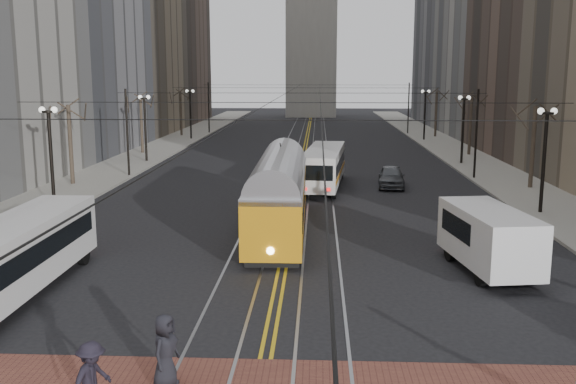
# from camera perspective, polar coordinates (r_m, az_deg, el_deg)

# --- Properties ---
(ground) EXTENTS (260.00, 260.00, 0.00)m
(ground) POSITION_cam_1_polar(r_m,az_deg,el_deg) (18.97, -1.77, -13.38)
(ground) COLOR black
(ground) RESTS_ON ground
(sidewalk_left) EXTENTS (5.00, 140.00, 0.15)m
(sidewalk_left) POSITION_cam_1_polar(r_m,az_deg,el_deg) (64.86, -11.96, 3.50)
(sidewalk_left) COLOR gray
(sidewalk_left) RESTS_ON ground
(sidewalk_right) EXTENTS (5.00, 140.00, 0.15)m
(sidewalk_right) POSITION_cam_1_polar(r_m,az_deg,el_deg) (64.22, 14.96, 3.30)
(sidewalk_right) COLOR gray
(sidewalk_right) RESTS_ON ground
(streetcar_rails) EXTENTS (4.80, 130.00, 0.02)m
(streetcar_rails) POSITION_cam_1_polar(r_m,az_deg,el_deg) (62.78, 1.43, 3.43)
(streetcar_rails) COLOR gray
(streetcar_rails) RESTS_ON ground
(centre_lines) EXTENTS (0.42, 130.00, 0.01)m
(centre_lines) POSITION_cam_1_polar(r_m,az_deg,el_deg) (62.78, 1.43, 3.44)
(centre_lines) COLOR gold
(centre_lines) RESTS_ON ground
(lamp_posts) EXTENTS (27.60, 57.20, 5.60)m
(lamp_posts) POSITION_cam_1_polar(r_m,az_deg,el_deg) (46.33, 0.98, 4.42)
(lamp_posts) COLOR black
(lamp_posts) RESTS_ON ground
(street_trees) EXTENTS (31.68, 53.28, 5.60)m
(street_trees) POSITION_cam_1_polar(r_m,az_deg,el_deg) (52.79, 1.20, 5.15)
(street_trees) COLOR #382D23
(street_trees) RESTS_ON ground
(trolley_wires) EXTENTS (25.96, 120.00, 6.60)m
(trolley_wires) POSITION_cam_1_polar(r_m,az_deg,el_deg) (52.29, 1.19, 6.18)
(trolley_wires) COLOR black
(trolley_wires) RESTS_ON ground
(transit_bus) EXTENTS (2.24, 10.60, 2.65)m
(transit_bus) POSITION_cam_1_polar(r_m,az_deg,el_deg) (24.03, -23.35, -5.73)
(transit_bus) COLOR white
(transit_bus) RESTS_ON ground
(streetcar) EXTENTS (2.58, 13.23, 3.11)m
(streetcar) POSITION_cam_1_polar(r_m,az_deg,el_deg) (31.29, -0.80, -0.81)
(streetcar) COLOR orange
(streetcar) RESTS_ON ground
(rear_bus) EXTENTS (3.16, 10.42, 2.68)m
(rear_bus) POSITION_cam_1_polar(r_m,az_deg,el_deg) (43.80, 3.23, 2.12)
(rear_bus) COLOR silver
(rear_bus) RESTS_ON ground
(cargo_van) EXTENTS (2.98, 5.91, 2.50)m
(cargo_van) POSITION_cam_1_polar(r_m,az_deg,el_deg) (26.23, 17.39, -4.19)
(cargo_van) COLOR silver
(cargo_van) RESTS_ON ground
(sedan_grey) EXTENTS (2.09, 4.44, 1.47)m
(sedan_grey) POSITION_cam_1_polar(r_m,az_deg,el_deg) (44.58, 9.16, 1.37)
(sedan_grey) COLOR #464A4F
(sedan_grey) RESTS_ON ground
(pedestrian_a) EXTENTS (0.84, 1.05, 1.87)m
(pedestrian_a) POSITION_cam_1_polar(r_m,az_deg,el_deg) (16.57, -10.85, -13.66)
(pedestrian_a) COLOR black
(pedestrian_a) RESTS_ON crosswalk_band
(pedestrian_d) EXTENTS (1.01, 1.31, 1.78)m
(pedestrian_d) POSITION_cam_1_polar(r_m,az_deg,el_deg) (15.64, -17.03, -15.64)
(pedestrian_d) COLOR black
(pedestrian_d) RESTS_ON crosswalk_band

